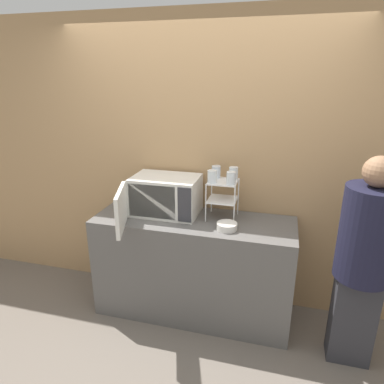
% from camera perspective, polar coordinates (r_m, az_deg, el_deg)
% --- Properties ---
extents(ground_plane, '(12.00, 12.00, 0.00)m').
position_cam_1_polar(ground_plane, '(3.17, -1.24, -22.09)').
color(ground_plane, '#6B6056').
extents(wall_back, '(8.00, 0.06, 2.60)m').
position_cam_1_polar(wall_back, '(3.10, 1.86, 4.34)').
color(wall_back, tan).
rests_on(wall_back, ground_plane).
extents(counter, '(1.71, 0.59, 0.92)m').
position_cam_1_polar(counter, '(3.13, 0.24, -12.29)').
color(counter, '#595654').
rests_on(counter, ground_plane).
extents(microwave, '(0.60, 0.81, 0.34)m').
position_cam_1_polar(microwave, '(2.98, -4.72, -0.64)').
color(microwave, silver).
rests_on(microwave, counter).
extents(dish_rack, '(0.25, 0.24, 0.33)m').
position_cam_1_polar(dish_rack, '(2.87, 5.13, 0.07)').
color(dish_rack, white).
rests_on(dish_rack, counter).
extents(glass_front_left, '(0.08, 0.08, 0.10)m').
position_cam_1_polar(glass_front_left, '(2.78, 3.37, 2.60)').
color(glass_front_left, silver).
rests_on(glass_front_left, dish_rack).
extents(glass_back_right, '(0.08, 0.08, 0.10)m').
position_cam_1_polar(glass_back_right, '(2.89, 6.94, 3.13)').
color(glass_back_right, silver).
rests_on(glass_back_right, dish_rack).
extents(glass_front_right, '(0.08, 0.08, 0.10)m').
position_cam_1_polar(glass_front_right, '(2.75, 6.54, 2.33)').
color(glass_front_right, silver).
rests_on(glass_front_right, dish_rack).
extents(glass_back_left, '(0.08, 0.08, 0.10)m').
position_cam_1_polar(glass_back_left, '(2.91, 4.05, 3.36)').
color(glass_back_left, silver).
rests_on(glass_back_left, dish_rack).
extents(bowl, '(0.16, 0.16, 0.05)m').
position_cam_1_polar(bowl, '(2.74, 5.84, -5.71)').
color(bowl, silver).
rests_on(bowl, counter).
extents(person, '(0.38, 0.38, 1.60)m').
position_cam_1_polar(person, '(2.70, 26.72, -9.52)').
color(person, '#2D2D33').
rests_on(person, ground_plane).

